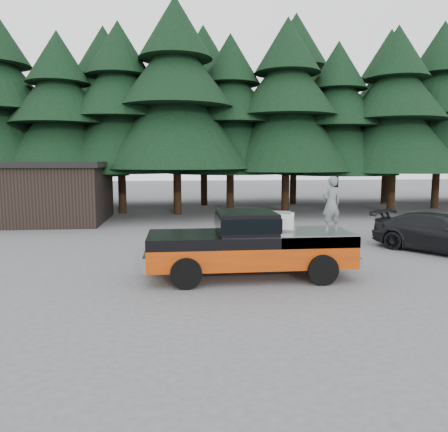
{
  "coord_description": "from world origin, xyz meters",
  "views": [
    {
      "loc": [
        -0.99,
        -12.82,
        3.38
      ],
      "look_at": [
        0.38,
        0.0,
        1.72
      ],
      "focal_mm": 35.0,
      "sensor_mm": 36.0,
      "label": 1
    }
  ],
  "objects": [
    {
      "name": "treeline",
      "position": [
        0.42,
        17.2,
        7.72
      ],
      "size": [
        60.15,
        16.05,
        17.5
      ],
      "color": "black",
      "rests_on": "ground"
    },
    {
      "name": "parked_car",
      "position": [
        8.63,
        2.04,
        0.71
      ],
      "size": [
        4.55,
        5.13,
        1.43
      ],
      "primitive_type": "imported",
      "rotation": [
        0.0,
        0.0,
        0.64
      ],
      "color": "black",
      "rests_on": "ground"
    },
    {
      "name": "man_on_bed",
      "position": [
        3.41,
        -0.72,
        2.13
      ],
      "size": [
        0.65,
        0.5,
        1.59
      ],
      "primitive_type": "imported",
      "rotation": [
        0.0,
        0.0,
        3.37
      ],
      "color": "slate",
      "rests_on": "pickup_truck"
    },
    {
      "name": "ground",
      "position": [
        0.0,
        0.0,
        0.0
      ],
      "size": [
        120.0,
        120.0,
        0.0
      ],
      "primitive_type": "plane",
      "color": "#4E4D50",
      "rests_on": "ground"
    },
    {
      "name": "air_compressor",
      "position": [
        2.03,
        -0.42,
        1.57
      ],
      "size": [
        0.84,
        0.77,
        0.48
      ],
      "primitive_type": "cube",
      "rotation": [
        0.0,
        0.0,
        -0.3
      ],
      "color": "silver",
      "rests_on": "pickup_truck"
    },
    {
      "name": "pickup_truck",
      "position": [
        1.05,
        -0.6,
        0.67
      ],
      "size": [
        6.0,
        2.04,
        1.33
      ],
      "primitive_type": null,
      "color": "#CB3E00",
      "rests_on": "ground"
    },
    {
      "name": "utility_building",
      "position": [
        -9.0,
        12.0,
        1.67
      ],
      "size": [
        8.4,
        6.4,
        3.3
      ],
      "color": "black",
      "rests_on": "ground"
    },
    {
      "name": "truck_cab",
      "position": [
        0.95,
        -0.6,
        1.62
      ],
      "size": [
        1.66,
        1.9,
        0.59
      ],
      "primitive_type": "cube",
      "color": "black",
      "rests_on": "pickup_truck"
    }
  ]
}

